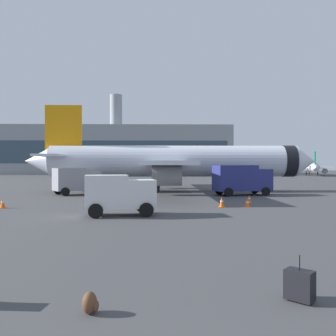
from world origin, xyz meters
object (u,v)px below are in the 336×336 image
Objects in this scene: rolling_suitcase at (300,285)px; safety_cone_far at (247,203)px; airplane_at_gate at (172,161)px; airplane_taxiing at (312,168)px; safety_cone_near at (3,203)px; safety_cone_mid at (249,199)px; cargo_van at (119,193)px; service_truck at (76,180)px; fuel_truck at (242,179)px; safety_cone_outer at (222,202)px; traveller_backpack at (90,303)px.

safety_cone_far is at bearing 79.76° from rolling_suitcase.
airplane_taxiing is at bearing 54.92° from airplane_at_gate.
safety_cone_mid is (19.34, 3.21, -0.06)m from safety_cone_near.
airplane_at_gate is 21.31m from cargo_van.
service_truck is at bearing 143.50° from safety_cone_far.
service_truck is 12.41m from safety_cone_near.
safety_cone_outer is at bearing -110.37° from fuel_truck.
airplane_at_gate is 17.53m from safety_cone_far.
airplane_taxiing is at bearing 61.65° from fuel_truck.
safety_cone_near is at bearing -170.57° from safety_cone_mid.
fuel_truck is at bearing 69.63° from safety_cone_outer.
cargo_van is at bearing -120.02° from airplane_taxiing.
fuel_truck reaches higher than traveller_backpack.
safety_cone_outer reaches higher than safety_cone_mid.
service_truck is at bearing 176.38° from fuel_truck.
cargo_van is at bearing -23.78° from safety_cone_near.
service_truck is 19.72m from safety_cone_far.
airplane_at_gate reaches higher than airplane_taxiing.
airplane_at_gate is 35.43m from rolling_suitcase.
fuel_truck is 31.74m from traveller_backpack.
safety_cone_mid is 22.11m from rolling_suitcase.
safety_cone_mid reaches higher than traveller_backpack.
rolling_suitcase is (1.81, -35.23, -3.27)m from airplane_at_gate.
cargo_van is (-48.66, -84.20, -0.98)m from airplane_taxiing.
airplane_taxiing reaches higher than safety_cone_far.
airplane_at_gate is 74.19× the size of traveller_backpack.
cargo_van is 15.13m from traveller_backpack.
safety_cone_mid is at bearing -116.57° from airplane_taxiing.
safety_cone_near is 16.48m from safety_cone_outer.
airplane_at_gate reaches higher than service_truck.
rolling_suitcase reaches higher than safety_cone_outer.
rolling_suitcase is 2.29× the size of traveller_backpack.
safety_cone_outer is 20.23m from traveller_backpack.
airplane_taxiing is 97.26m from cargo_van.
cargo_van is at bearing -144.52° from safety_cone_mid.
service_truck reaches higher than rolling_suitcase.
airplane_taxiing is at bearing 62.67° from safety_cone_outer.
safety_cone_far is at bearing 25.21° from cargo_van.
safety_cone_far is 19.13m from rolling_suitcase.
airplane_taxiing is at bearing 63.76° from safety_cone_far.
safety_cone_mid is (16.68, -8.84, -1.29)m from service_truck.
service_truck is (-55.16, -68.11, -0.82)m from airplane_taxiing.
fuel_truck is at bearing -118.35° from airplane_taxiing.
safety_cone_near is 18.49m from safety_cone_far.
traveller_backpack is (7.59, -31.13, -1.37)m from service_truck.
airplane_at_gate is 46.27× the size of safety_cone_near.
airplane_at_gate is 5.58× the size of fuel_truck.
safety_cone_mid is 4.18m from safety_cone_outer.
airplane_at_gate reaches higher than safety_cone_mid.
service_truck is 10.87× the size of traveller_backpack.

